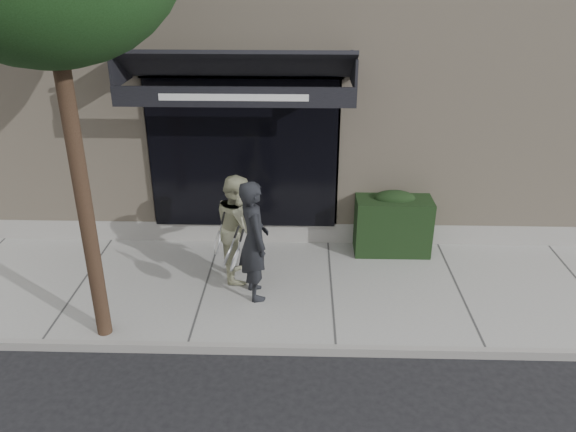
{
  "coord_description": "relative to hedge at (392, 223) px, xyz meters",
  "views": [
    {
      "loc": [
        -0.47,
        -7.65,
        4.84
      ],
      "look_at": [
        -0.71,
        0.6,
        1.06
      ],
      "focal_mm": 35.0,
      "sensor_mm": 36.0,
      "label": 1
    }
  ],
  "objects": [
    {
      "name": "curb",
      "position": [
        -1.1,
        -2.8,
        -0.59
      ],
      "size": [
        20.0,
        0.1,
        0.14
      ],
      "primitive_type": "cube",
      "color": "gray",
      "rests_on": "ground"
    },
    {
      "name": "pedestrian_back",
      "position": [
        -2.59,
        -0.94,
        0.33
      ],
      "size": [
        0.78,
        0.98,
        1.73
      ],
      "color": "#B6B692",
      "rests_on": "sidewalk"
    },
    {
      "name": "building_facade",
      "position": [
        -1.11,
        3.71,
        2.08
      ],
      "size": [
        14.3,
        8.04,
        5.64
      ],
      "color": "tan",
      "rests_on": "ground"
    },
    {
      "name": "sidewalk",
      "position": [
        -1.1,
        -1.25,
        -0.6
      ],
      "size": [
        20.0,
        3.0,
        0.12
      ],
      "primitive_type": "cube",
      "color": "gray",
      "rests_on": "ground"
    },
    {
      "name": "pedestrian_front",
      "position": [
        -2.29,
        -1.53,
        0.4
      ],
      "size": [
        0.77,
        0.93,
        1.87
      ],
      "color": "black",
      "rests_on": "sidewalk"
    },
    {
      "name": "ground",
      "position": [
        -1.1,
        -1.25,
        -0.66
      ],
      "size": [
        80.0,
        80.0,
        0.0
      ],
      "primitive_type": "plane",
      "color": "black",
      "rests_on": "ground"
    },
    {
      "name": "hedge",
      "position": [
        0.0,
        0.0,
        0.0
      ],
      "size": [
        1.3,
        0.7,
        1.14
      ],
      "color": "black",
      "rests_on": "sidewalk"
    }
  ]
}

